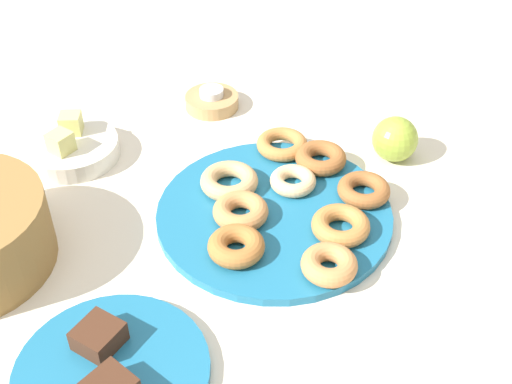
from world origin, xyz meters
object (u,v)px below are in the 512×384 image
(donut_plate, at_px, (274,214))
(melon_chunk_right, at_px, (71,123))
(donut_4, at_px, (364,190))
(donut_8, at_px, (321,158))
(donut_1, at_px, (329,265))
(donut_3, at_px, (236,246))
(fruit_bowl, at_px, (72,149))
(candle_holder, at_px, (212,101))
(melon_chunk_left, at_px, (61,142))
(donut_2, at_px, (282,144))
(donut_7, at_px, (241,211))
(donut_6, at_px, (229,181))
(brownie_far, at_px, (99,336))
(donut_0, at_px, (341,225))
(apple, at_px, (395,139))
(donut_5, at_px, (293,181))
(cake_plate, at_px, (112,373))
(tealight, at_px, (211,92))

(donut_plate, xyz_separation_m, melon_chunk_right, (0.08, 0.40, 0.04))
(donut_4, height_order, donut_8, donut_8)
(donut_1, distance_m, donut_3, 0.14)
(fruit_bowl, bearing_deg, donut_8, -78.20)
(candle_holder, distance_m, melon_chunk_left, 0.31)
(donut_2, bearing_deg, donut_7, 176.22)
(donut_2, distance_m, fruit_bowl, 0.37)
(donut_6, xyz_separation_m, donut_8, (0.11, -0.13, 0.00))
(brownie_far, distance_m, melon_chunk_left, 0.41)
(donut_0, height_order, donut_8, same)
(donut_1, relative_size, melon_chunk_right, 2.24)
(donut_1, bearing_deg, donut_8, 15.53)
(donut_8, relative_size, apple, 1.10)
(donut_5, relative_size, donut_8, 0.87)
(candle_holder, relative_size, apple, 1.30)
(donut_5, xyz_separation_m, melon_chunk_right, (0.01, 0.41, 0.02))
(donut_1, height_order, donut_6, donut_1)
(donut_5, relative_size, apple, 0.95)
(donut_0, xyz_separation_m, brownie_far, (-0.30, 0.25, 0.00))
(donut_5, relative_size, donut_6, 0.80)
(donut_plate, relative_size, fruit_bowl, 2.29)
(cake_plate, bearing_deg, donut_6, -3.58)
(brownie_far, bearing_deg, fruit_bowl, 33.78)
(cake_plate, bearing_deg, melon_chunk_right, 34.09)
(donut_6, xyz_separation_m, apple, (0.18, -0.24, 0.01))
(donut_4, distance_m, fruit_bowl, 0.51)
(donut_4, distance_m, melon_chunk_right, 0.52)
(melon_chunk_left, bearing_deg, brownie_far, -144.04)
(donut_3, distance_m, donut_8, 0.26)
(donut_0, distance_m, tealight, 0.43)
(brownie_far, height_order, melon_chunk_right, melon_chunk_right)
(donut_1, height_order, donut_2, donut_1)
(donut_0, xyz_separation_m, donut_7, (-0.01, 0.15, 0.00))
(donut_8, distance_m, candle_holder, 0.28)
(donut_7, bearing_deg, candle_holder, 27.46)
(donut_8, bearing_deg, donut_plate, 163.08)
(donut_1, xyz_separation_m, donut_2, (0.26, 0.14, -0.00))
(melon_chunk_right, bearing_deg, donut_8, -82.12)
(brownie_far, distance_m, fruit_bowl, 0.44)
(donut_8, distance_m, cake_plate, 0.51)
(donut_plate, bearing_deg, donut_8, -16.92)
(donut_plate, relative_size, donut_3, 4.42)
(donut_0, relative_size, donut_1, 1.10)
(donut_5, distance_m, donut_7, 0.11)
(donut_1, relative_size, melon_chunk_left, 2.24)
(donut_8, xyz_separation_m, apple, (0.08, -0.11, 0.01))
(donut_5, distance_m, fruit_bowl, 0.40)
(donut_0, height_order, tealight, same)
(donut_0, relative_size, donut_6, 0.94)
(tealight, relative_size, melon_chunk_right, 1.29)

